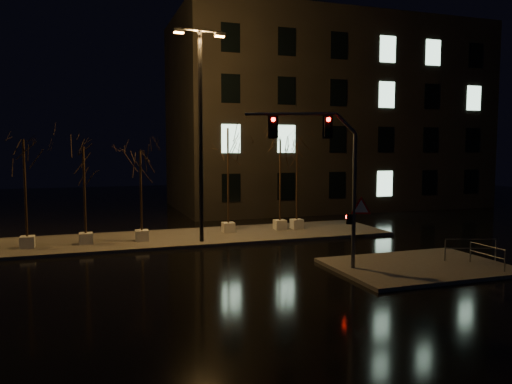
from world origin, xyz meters
name	(u,v)px	position (x,y,z in m)	size (l,w,h in m)	color
ground	(219,263)	(0.00, 0.00, 0.00)	(90.00, 90.00, 0.00)	black
median	(191,237)	(0.00, 6.00, 0.07)	(22.00, 5.00, 0.15)	#46433E
sidewalk_corner	(419,266)	(7.50, -3.50, 0.07)	(7.00, 5.00, 0.15)	#46433E
building	(325,117)	(14.00, 18.00, 7.50)	(25.00, 12.00, 15.00)	black
tree_0	(24,164)	(-7.97, 5.44, 4.16)	(1.80, 1.80, 5.28)	beige
tree_1	(84,168)	(-5.33, 5.52, 3.90)	(1.80, 1.80, 4.95)	beige
tree_2	(141,171)	(-2.62, 5.47, 3.74)	(1.80, 1.80, 4.73)	beige
tree_3	(228,151)	(2.28, 6.58, 4.69)	(1.80, 1.80, 5.99)	beige
tree_4	(280,159)	(5.39, 6.54, 4.22)	(1.80, 1.80, 5.37)	beige
tree_5	(297,162)	(6.42, 6.47, 4.05)	(1.80, 1.80, 5.14)	beige
traffic_signal_mast	(329,167)	(3.77, -2.75, 4.17)	(4.74, 1.77, 6.12)	#54565C
streetlight_main	(201,121)	(0.25, 4.36, 6.23)	(2.64, 0.50, 10.54)	black
guard_rail_a	(471,246)	(10.00, -3.60, 0.76)	(2.07, 0.73, 0.94)	#54565C
guard_rail_b	(487,253)	(9.86, -4.66, 0.70)	(0.09, 1.82, 0.86)	#54565C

